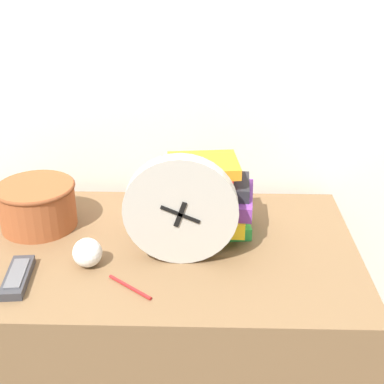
{
  "coord_description": "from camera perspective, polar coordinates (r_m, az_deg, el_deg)",
  "views": [
    {
      "loc": [
        0.2,
        -0.84,
        1.46
      ],
      "look_at": [
        0.17,
        0.32,
        0.89
      ],
      "focal_mm": 50.0,
      "sensor_mm": 36.0,
      "label": 1
    }
  ],
  "objects": [
    {
      "name": "wall_back",
      "position": [
        1.56,
        -6.05,
        16.44
      ],
      "size": [
        6.0,
        0.04,
        2.4
      ],
      "color": "silver",
      "rests_on": "ground_plane"
    },
    {
      "name": "desk",
      "position": [
        1.6,
        -6.32,
        -17.07
      ],
      "size": [
        1.17,
        0.61,
        0.74
      ],
      "color": "brown",
      "rests_on": "ground_plane"
    },
    {
      "name": "desk_clock",
      "position": [
        1.24,
        -1.22,
        -1.99
      ],
      "size": [
        0.27,
        0.04,
        0.27
      ],
      "color": "#B7B2A8",
      "rests_on": "desk"
    },
    {
      "name": "book_stack",
      "position": [
        1.38,
        1.29,
        -0.61
      ],
      "size": [
        0.26,
        0.21,
        0.21
      ],
      "color": "green",
      "rests_on": "desk"
    },
    {
      "name": "basket",
      "position": [
        1.47,
        -16.19,
        -1.22
      ],
      "size": [
        0.21,
        0.21,
        0.12
      ],
      "color": "#994C28",
      "rests_on": "desk"
    },
    {
      "name": "tv_remote",
      "position": [
        1.29,
        -18.11,
        -8.6
      ],
      "size": [
        0.06,
        0.16,
        0.02
      ],
      "color": "#333338",
      "rests_on": "desk"
    },
    {
      "name": "crumpled_paper_ball",
      "position": [
        1.29,
        -11.09,
        -6.36
      ],
      "size": [
        0.07,
        0.07,
        0.07
      ],
      "color": "white",
      "rests_on": "desk"
    },
    {
      "name": "pen",
      "position": [
        1.21,
        -6.64,
        -10.04
      ],
      "size": [
        0.11,
        0.09,
        0.01
      ],
      "color": "#B21E1E",
      "rests_on": "desk"
    }
  ]
}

